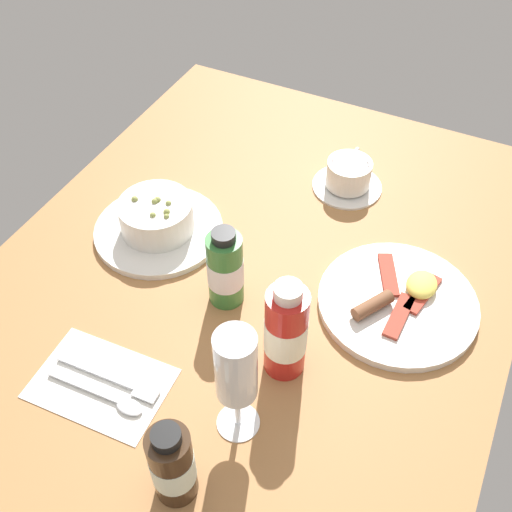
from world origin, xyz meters
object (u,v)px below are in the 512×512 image
object	(u,v)px
wine_glass	(236,371)
sauce_bottle_brown	(172,465)
cutlery_setting	(103,384)
coffee_cup	(348,176)
breakfast_plate	(399,301)
sauce_bottle_green	(225,269)
porridge_bowl	(157,220)
sauce_bottle_red	(286,332)

from	to	relation	value
wine_glass	sauce_bottle_brown	bearing A→B (deg)	-14.20
cutlery_setting	coffee_cup	xyz separation A→B (cm)	(-56.08, 16.27, 2.51)
breakfast_plate	sauce_bottle_green	bearing A→B (deg)	-67.54
wine_glass	porridge_bowl	bearing A→B (deg)	-132.22
sauce_bottle_brown	cutlery_setting	bearing A→B (deg)	-115.24
cutlery_setting	porridge_bowl	bearing A→B (deg)	-162.54
porridge_bowl	sauce_bottle_brown	size ratio (longest dim) A/B	1.58
sauce_bottle_green	sauce_bottle_brown	world-z (taller)	sauce_bottle_green
wine_glass	breakfast_plate	world-z (taller)	wine_glass
cutlery_setting	sauce_bottle_red	size ratio (longest dim) A/B	1.13
coffee_cup	breakfast_plate	xyz separation A→B (cm)	(23.58, 17.21, -1.84)
sauce_bottle_brown	wine_glass	bearing A→B (deg)	165.80
sauce_bottle_green	coffee_cup	bearing A→B (deg)	166.76
sauce_bottle_red	wine_glass	bearing A→B (deg)	-8.78
sauce_bottle_brown	breakfast_plate	xyz separation A→B (cm)	(-40.58, 16.35, -5.65)
sauce_bottle_brown	sauce_bottle_red	bearing A→B (deg)	168.49
porridge_bowl	sauce_bottle_green	size ratio (longest dim) A/B	1.55
porridge_bowl	breakfast_plate	world-z (taller)	porridge_bowl
porridge_bowl	breakfast_plate	distance (cm)	43.00
coffee_cup	sauce_bottle_brown	xyz separation A→B (cm)	(64.16, 0.86, 3.80)
sauce_bottle_red	sauce_bottle_brown	world-z (taller)	sauce_bottle_red
sauce_bottle_green	sauce_bottle_red	world-z (taller)	sauce_bottle_red
sauce_bottle_red	sauce_bottle_brown	bearing A→B (deg)	-11.51
porridge_bowl	cutlery_setting	xyz separation A→B (cm)	(29.85, 9.39, -2.82)
sauce_bottle_green	sauce_bottle_red	distance (cm)	15.50
cutlery_setting	coffee_cup	world-z (taller)	coffee_cup
coffee_cup	breakfast_plate	world-z (taller)	coffee_cup
coffee_cup	breakfast_plate	bearing A→B (deg)	36.12
sauce_bottle_green	breakfast_plate	xyz separation A→B (cm)	(-10.42, 25.21, -5.79)
coffee_cup	wine_glass	xyz separation A→B (cm)	(52.88, 3.72, 10.18)
cutlery_setting	sauce_bottle_brown	distance (cm)	19.96
wine_glass	sauce_bottle_brown	world-z (taller)	wine_glass
porridge_bowl	sauce_bottle_red	world-z (taller)	sauce_bottle_red
porridge_bowl	sauce_bottle_red	size ratio (longest dim) A/B	1.29
coffee_cup	wine_glass	world-z (taller)	wine_glass
wine_glass	sauce_bottle_green	bearing A→B (deg)	-148.17
coffee_cup	sauce_bottle_brown	bearing A→B (deg)	0.77
sauce_bottle_green	sauce_bottle_brown	xyz separation A→B (cm)	(30.15, 8.86, -0.14)
wine_glass	breakfast_plate	size ratio (longest dim) A/B	0.77
sauce_bottle_red	cutlery_setting	bearing A→B (deg)	-56.28
cutlery_setting	sauce_bottle_red	bearing A→B (deg)	123.72
porridge_bowl	sauce_bottle_brown	world-z (taller)	sauce_bottle_brown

